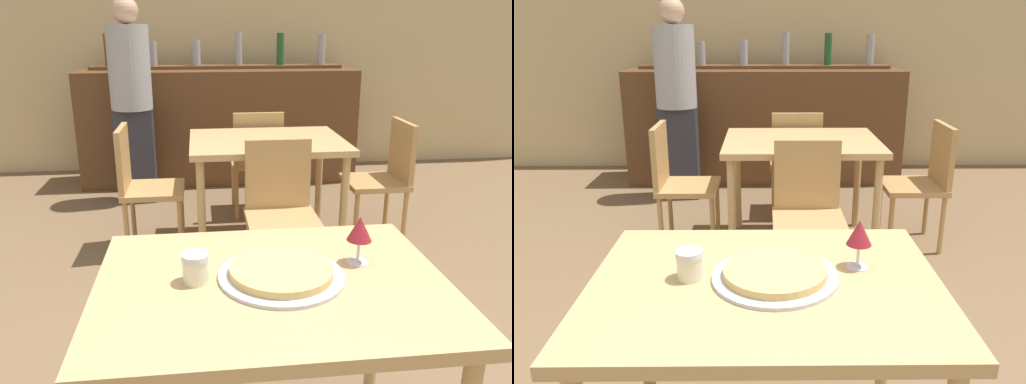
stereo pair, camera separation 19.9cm
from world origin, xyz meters
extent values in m
cube|color=#D1B784|center=(0.00, 4.00, 1.40)|extent=(8.00, 0.05, 2.80)
cube|color=tan|center=(0.00, 0.00, 0.70)|extent=(1.06, 0.80, 0.04)
cylinder|color=tan|center=(-0.47, 0.34, 0.34)|extent=(0.05, 0.05, 0.68)
cylinder|color=tan|center=(0.47, 0.34, 0.34)|extent=(0.05, 0.05, 0.68)
cube|color=tan|center=(0.24, 1.87, 0.73)|extent=(1.01, 0.80, 0.04)
cylinder|color=tan|center=(-0.20, 1.53, 0.35)|extent=(0.05, 0.05, 0.71)
cylinder|color=tan|center=(0.69, 1.53, 0.35)|extent=(0.05, 0.05, 0.71)
cylinder|color=tan|center=(-0.20, 2.21, 0.35)|extent=(0.05, 0.05, 0.71)
cylinder|color=tan|center=(0.69, 2.21, 0.35)|extent=(0.05, 0.05, 0.71)
cube|color=brown|center=(0.00, 3.49, 0.54)|extent=(2.60, 0.56, 1.07)
cube|color=brown|center=(0.00, 3.63, 1.09)|extent=(2.39, 0.24, 0.03)
cylinder|color=#5B3314|center=(-1.02, 3.63, 1.25)|extent=(0.08, 0.08, 0.29)
cylinder|color=#9999A3|center=(-0.61, 3.63, 1.21)|extent=(0.08, 0.08, 0.22)
cylinder|color=#9999A3|center=(-0.20, 3.63, 1.22)|extent=(0.08, 0.08, 0.23)
cylinder|color=#9999A3|center=(0.20, 3.63, 1.26)|extent=(0.07, 0.07, 0.31)
cylinder|color=#1E5123|center=(0.61, 3.63, 1.25)|extent=(0.07, 0.07, 0.30)
cylinder|color=#9999A3|center=(1.02, 3.63, 1.24)|extent=(0.07, 0.07, 0.29)
cube|color=tan|center=(0.24, 1.22, 0.42)|extent=(0.40, 0.40, 0.04)
cube|color=tan|center=(0.24, 1.41, 0.64)|extent=(0.38, 0.04, 0.41)
cylinder|color=tan|center=(0.07, 1.05, 0.20)|extent=(0.03, 0.03, 0.40)
cylinder|color=tan|center=(0.41, 1.05, 0.20)|extent=(0.03, 0.03, 0.40)
cylinder|color=tan|center=(0.07, 1.39, 0.20)|extent=(0.03, 0.03, 0.40)
cylinder|color=tan|center=(0.41, 1.39, 0.20)|extent=(0.03, 0.03, 0.40)
cube|color=tan|center=(0.24, 2.52, 0.42)|extent=(0.40, 0.40, 0.04)
cube|color=tan|center=(0.24, 2.34, 0.64)|extent=(0.38, 0.04, 0.41)
cylinder|color=tan|center=(0.41, 2.69, 0.20)|extent=(0.03, 0.03, 0.40)
cylinder|color=tan|center=(0.07, 2.69, 0.20)|extent=(0.03, 0.03, 0.40)
cylinder|color=tan|center=(0.41, 2.35, 0.20)|extent=(0.03, 0.03, 0.40)
cylinder|color=tan|center=(0.07, 2.35, 0.20)|extent=(0.03, 0.03, 0.40)
cube|color=tan|center=(-0.51, 1.87, 0.42)|extent=(0.40, 0.40, 0.04)
cube|color=tan|center=(-0.70, 1.87, 0.64)|extent=(0.04, 0.38, 0.41)
cylinder|color=tan|center=(-0.34, 1.70, 0.20)|extent=(0.03, 0.03, 0.40)
cylinder|color=tan|center=(-0.34, 2.04, 0.20)|extent=(0.03, 0.03, 0.40)
cylinder|color=tan|center=(-0.68, 1.70, 0.20)|extent=(0.03, 0.03, 0.40)
cylinder|color=tan|center=(-0.68, 2.04, 0.20)|extent=(0.03, 0.03, 0.40)
cube|color=tan|center=(1.00, 1.87, 0.42)|extent=(0.40, 0.40, 0.04)
cube|color=tan|center=(1.18, 1.87, 0.64)|extent=(0.04, 0.38, 0.41)
cylinder|color=tan|center=(0.83, 2.04, 0.20)|extent=(0.03, 0.03, 0.40)
cylinder|color=tan|center=(0.83, 1.70, 0.20)|extent=(0.03, 0.03, 0.40)
cylinder|color=tan|center=(1.17, 2.04, 0.20)|extent=(0.03, 0.03, 0.40)
cylinder|color=tan|center=(1.17, 1.70, 0.20)|extent=(0.03, 0.03, 0.40)
cylinder|color=#B7B7BC|center=(0.03, 0.02, 0.73)|extent=(0.39, 0.39, 0.01)
cylinder|color=#E0B266|center=(0.03, 0.02, 0.74)|extent=(0.32, 0.32, 0.02)
cylinder|color=beige|center=(-0.23, 0.02, 0.76)|extent=(0.08, 0.08, 0.07)
cylinder|color=silver|center=(-0.23, 0.02, 0.80)|extent=(0.08, 0.08, 0.02)
cube|color=#2D2D38|center=(-0.75, 2.91, 0.40)|extent=(0.32, 0.18, 0.80)
cylinder|color=#9E9EA3|center=(-0.75, 2.91, 1.14)|extent=(0.34, 0.34, 0.67)
sphere|color=tan|center=(-0.75, 2.91, 1.57)|extent=(0.21, 0.21, 0.21)
cylinder|color=silver|center=(0.29, 0.09, 0.72)|extent=(0.07, 0.07, 0.00)
cylinder|color=silver|center=(0.29, 0.09, 0.76)|extent=(0.01, 0.01, 0.07)
cone|color=maroon|center=(0.29, 0.09, 0.84)|extent=(0.08, 0.08, 0.08)
camera|label=1|loc=(-0.20, -1.33, 1.44)|focal=35.00mm
camera|label=2|loc=(0.00, -1.34, 1.44)|focal=35.00mm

